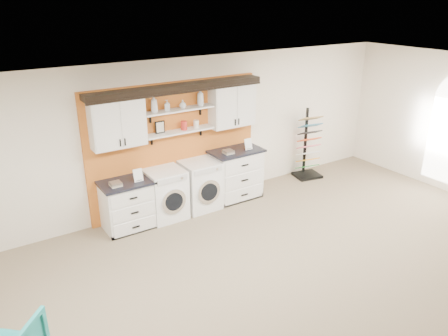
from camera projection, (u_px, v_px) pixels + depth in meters
floor at (325, 324)px, 5.44m from camera, size 10.00×10.00×0.00m
ceiling at (349, 103)px, 4.40m from camera, size 10.00×10.00×0.00m
wall_back at (175, 136)px, 8.04m from camera, size 10.00×0.00×10.00m
accent_panel at (176, 146)px, 8.08m from camera, size 3.40×0.07×2.40m
upper_cabinet_left at (117, 122)px, 7.13m from camera, size 0.90×0.35×0.84m
upper_cabinet_right at (232, 104)px, 8.27m from camera, size 0.90×0.35×0.84m
shelf_lower at (179, 131)px, 7.83m from camera, size 1.32×0.28×0.03m
shelf_upper at (178, 110)px, 7.68m from camera, size 1.32×0.28×0.03m
crown_molding at (177, 87)px, 7.55m from camera, size 3.30×0.41×0.13m
picture_frame at (160, 127)px, 7.65m from camera, size 0.18×0.02×0.22m
canister_red at (184, 126)px, 7.85m from camera, size 0.11×0.11×0.16m
canister_cream at (196, 124)px, 7.98m from camera, size 0.10×0.10×0.14m
base_cabinet_left at (128, 205)px, 7.54m from camera, size 0.90×0.66×0.88m
base_cabinet_right at (236, 174)px, 8.66m from camera, size 1.03×0.66×1.01m
washer at (165, 194)px, 7.89m from camera, size 0.66×0.71×0.92m
dryer at (200, 185)px, 8.26m from camera, size 0.67×0.71×0.93m
sample_rack at (308, 155)px, 9.68m from camera, size 0.64×0.57×1.54m
soap_bottle_a at (154, 104)px, 7.39m from camera, size 0.15×0.15×0.30m
soap_bottle_b at (167, 105)px, 7.54m from camera, size 0.12×0.12×0.19m
soap_bottle_c at (183, 104)px, 7.70m from camera, size 0.16×0.16×0.15m
soap_bottle_d at (200, 97)px, 7.85m from camera, size 0.12×0.12×0.31m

